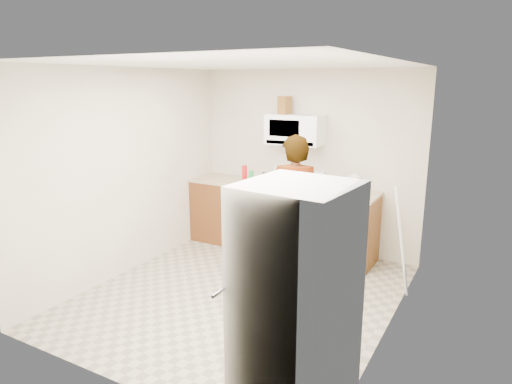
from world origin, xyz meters
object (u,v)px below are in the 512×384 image
Objects in this scene: kettle at (354,183)px; saucepan at (279,178)px; gas_range at (290,218)px; fridge at (296,305)px; person at (294,208)px; microwave at (295,130)px.

saucepan is (-1.04, -0.10, -0.01)m from kettle.
kettle is at bearing 5.68° from saucepan.
gas_range is at bearing -170.18° from kettle.
person is at bearing 119.93° from fridge.
kettle is (0.42, 0.96, 0.16)m from person.
saucepan is (-0.62, 0.86, 0.15)m from person.
microwave is 3.09× the size of saucepan.
microwave is at bearing -85.32° from person.
person is 1.03× the size of fridge.
gas_range is 0.65× the size of person.
gas_range is 1.22m from microwave.
saucepan is (-0.21, -0.04, -0.68)m from microwave.
microwave is 1.07m from kettle.
microwave is at bearing -178.80° from kettle.
saucepan is at bearing -170.48° from microwave.
fridge is 3.17m from kettle.
saucepan is (-0.21, 0.09, 0.54)m from gas_range.
person is at bearing -65.75° from microwave.
gas_range is 0.95m from person.
gas_range is 4.60× the size of saucepan.
kettle is at bearing 105.50° from fridge.
saucepan is (-1.61, 3.01, 0.17)m from fridge.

